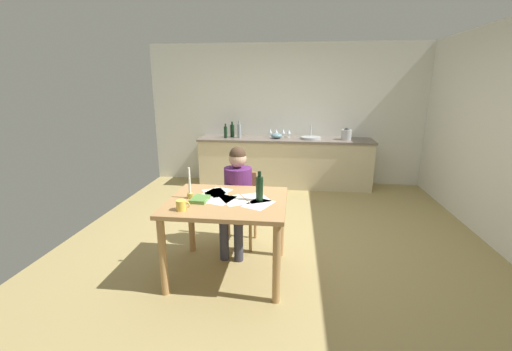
{
  "coord_description": "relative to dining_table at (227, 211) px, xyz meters",
  "views": [
    {
      "loc": [
        0.18,
        -3.88,
        1.87
      ],
      "look_at": [
        -0.25,
        -0.19,
        0.85
      ],
      "focal_mm": 23.4,
      "sensor_mm": 36.0,
      "label": 1
    }
  ],
  "objects": [
    {
      "name": "ground_plane",
      "position": [
        0.45,
        0.89,
        -0.69
      ],
      "size": [
        5.2,
        5.2,
        0.04
      ],
      "primitive_type": "cube",
      "color": "tan"
    },
    {
      "name": "wall_back",
      "position": [
        0.45,
        3.49,
        0.63
      ],
      "size": [
        5.2,
        0.12,
        2.6
      ],
      "primitive_type": "cube",
      "color": "silver",
      "rests_on": "ground"
    },
    {
      "name": "kitchen_counter",
      "position": [
        0.45,
        3.13,
        -0.22
      ],
      "size": [
        3.18,
        0.64,
        0.9
      ],
      "color": "beige",
      "rests_on": "ground"
    },
    {
      "name": "dining_table",
      "position": [
        0.0,
        0.0,
        0.0
      ],
      "size": [
        1.14,
        0.96,
        0.79
      ],
      "color": "tan",
      "rests_on": "ground"
    },
    {
      "name": "chair_at_table",
      "position": [
        0.0,
        0.72,
        -0.2
      ],
      "size": [
        0.42,
        0.42,
        0.85
      ],
      "color": "tan",
      "rests_on": "ground"
    },
    {
      "name": "person_seated",
      "position": [
        -0.0,
        0.57,
        0.01
      ],
      "size": [
        0.33,
        0.6,
        1.19
      ],
      "color": "#592666",
      "rests_on": "ground"
    },
    {
      "name": "coffee_mug",
      "position": [
        -0.35,
        -0.31,
        0.17
      ],
      "size": [
        0.13,
        0.09,
        0.09
      ],
      "color": "#F2CC4C",
      "rests_on": "dining_table"
    },
    {
      "name": "candlestick",
      "position": [
        -0.37,
        0.01,
        0.21
      ],
      "size": [
        0.06,
        0.06,
        0.31
      ],
      "color": "gold",
      "rests_on": "dining_table"
    },
    {
      "name": "book_magazine",
      "position": [
        -0.25,
        -0.06,
        0.14
      ],
      "size": [
        0.16,
        0.21,
        0.03
      ],
      "primitive_type": "cube",
      "rotation": [
        0.0,
        0.0,
        -0.05
      ],
      "color": "#598B3E",
      "rests_on": "dining_table"
    },
    {
      "name": "paper_letter",
      "position": [
        0.07,
        -0.01,
        0.12
      ],
      "size": [
        0.33,
        0.36,
        0.0
      ],
      "primitive_type": "cube",
      "rotation": [
        0.0,
        0.0,
        0.53
      ],
      "color": "white",
      "rests_on": "dining_table"
    },
    {
      "name": "paper_bill",
      "position": [
        0.32,
        -0.08,
        0.12
      ],
      "size": [
        0.31,
        0.36,
        0.0
      ],
      "primitive_type": "cube",
      "rotation": [
        0.0,
        0.0,
        -0.43
      ],
      "color": "white",
      "rests_on": "dining_table"
    },
    {
      "name": "paper_envelope",
      "position": [
        -0.06,
        -0.0,
        0.12
      ],
      "size": [
        0.3,
        0.35,
        0.0
      ],
      "primitive_type": "cube",
      "rotation": [
        0.0,
        0.0,
        -0.33
      ],
      "color": "white",
      "rests_on": "dining_table"
    },
    {
      "name": "paper_receipt",
      "position": [
        -0.15,
        0.22,
        0.12
      ],
      "size": [
        0.3,
        0.35,
        0.0
      ],
      "primitive_type": "cube",
      "rotation": [
        0.0,
        0.0,
        -0.36
      ],
      "color": "white",
      "rests_on": "dining_table"
    },
    {
      "name": "paper_notice",
      "position": [
        -0.16,
        0.2,
        0.12
      ],
      "size": [
        0.33,
        0.36,
        0.0
      ],
      "primitive_type": "cube",
      "rotation": [
        0.0,
        0.0,
        0.52
      ],
      "color": "white",
      "rests_on": "dining_table"
    },
    {
      "name": "paper_flyer",
      "position": [
        0.27,
        0.09,
        0.12
      ],
      "size": [
        0.33,
        0.36,
        0.0
      ],
      "primitive_type": "cube",
      "rotation": [
        0.0,
        0.0,
        0.5
      ],
      "color": "white",
      "rests_on": "dining_table"
    },
    {
      "name": "wine_bottle_on_table",
      "position": [
        0.31,
        0.02,
        0.24
      ],
      "size": [
        0.07,
        0.07,
        0.29
      ],
      "color": "black",
      "rests_on": "dining_table"
    },
    {
      "name": "sink_unit",
      "position": [
        0.93,
        3.14,
        0.25
      ],
      "size": [
        0.36,
        0.36,
        0.24
      ],
      "color": "#B2B7BC",
      "rests_on": "kitchen_counter"
    },
    {
      "name": "bottle_oil",
      "position": [
        -0.64,
        3.07,
        0.34
      ],
      "size": [
        0.06,
        0.06,
        0.27
      ],
      "color": "black",
      "rests_on": "kitchen_counter"
    },
    {
      "name": "bottle_vinegar",
      "position": [
        -0.54,
        3.21,
        0.35
      ],
      "size": [
        0.08,
        0.08,
        0.29
      ],
      "color": "black",
      "rests_on": "kitchen_counter"
    },
    {
      "name": "bottle_wine_red",
      "position": [
        -0.4,
        3.14,
        0.36
      ],
      "size": [
        0.07,
        0.07,
        0.31
      ],
      "color": "#8C999E",
      "rests_on": "kitchen_counter"
    },
    {
      "name": "mixing_bowl",
      "position": [
        0.3,
        3.15,
        0.28
      ],
      "size": [
        0.21,
        0.21,
        0.09
      ],
      "primitive_type": "ellipsoid",
      "color": "#668C99",
      "rests_on": "kitchen_counter"
    },
    {
      "name": "stovetop_kettle",
      "position": [
        1.55,
        3.13,
        0.33
      ],
      "size": [
        0.18,
        0.18,
        0.22
      ],
      "color": "#B7BABF",
      "rests_on": "kitchen_counter"
    },
    {
      "name": "wine_glass_near_sink",
      "position": [
        0.52,
        3.28,
        0.34
      ],
      "size": [
        0.07,
        0.07,
        0.15
      ],
      "color": "silver",
      "rests_on": "kitchen_counter"
    },
    {
      "name": "wine_glass_by_kettle",
      "position": [
        0.41,
        3.28,
        0.34
      ],
      "size": [
        0.07,
        0.07,
        0.15
      ],
      "color": "silver",
      "rests_on": "kitchen_counter"
    },
    {
      "name": "wine_glass_back_left",
      "position": [
        0.28,
        3.28,
        0.34
      ],
      "size": [
        0.07,
        0.07,
        0.15
      ],
      "color": "silver",
      "rests_on": "kitchen_counter"
    },
    {
      "name": "wine_glass_back_right",
      "position": [
        0.17,
        3.28,
        0.34
      ],
      "size": [
        0.07,
        0.07,
        0.15
      ],
      "color": "silver",
      "rests_on": "kitchen_counter"
    }
  ]
}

